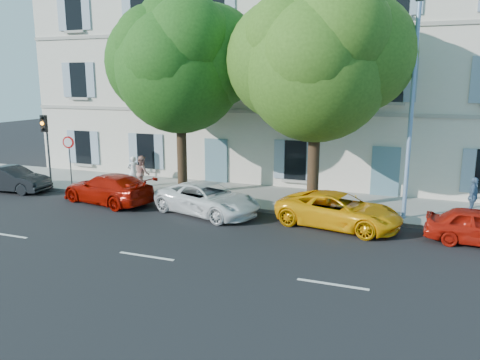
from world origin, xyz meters
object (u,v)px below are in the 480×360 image
at_px(tree_right, 317,68).
at_px(street_lamp, 412,99).
at_px(car_red_coupe, 108,188).
at_px(pedestrian_b, 142,173).
at_px(traffic_light, 46,135).
at_px(pedestrian_c, 473,197).
at_px(road_sign, 69,151).
at_px(pedestrian_a, 133,172).
at_px(car_dark_sedan, 12,179).
at_px(tree_left, 180,69).
at_px(car_white_coupe, 207,199).
at_px(car_yellow_supercar, 339,210).

distance_m(tree_right, street_lamp, 3.87).
bearing_deg(car_red_coupe, pedestrian_b, -176.79).
bearing_deg(traffic_light, pedestrian_c, 4.39).
relative_size(road_sign, pedestrian_a, 1.64).
height_order(pedestrian_a, pedestrian_b, pedestrian_b).
xyz_separation_m(road_sign, pedestrian_c, (18.86, 1.42, -1.09)).
distance_m(traffic_light, road_sign, 1.53).
bearing_deg(car_dark_sedan, pedestrian_b, -75.87).
distance_m(car_dark_sedan, road_sign, 3.25).
bearing_deg(pedestrian_a, tree_left, 130.59).
height_order(car_white_coupe, car_yellow_supercar, car_yellow_supercar).
bearing_deg(pedestrian_b, tree_right, -140.30).
relative_size(car_yellow_supercar, traffic_light, 1.29).
distance_m(car_dark_sedan, traffic_light, 2.81).
distance_m(car_white_coupe, pedestrian_b, 5.24).
bearing_deg(car_red_coupe, street_lamp, 109.36).
bearing_deg(car_dark_sedan, tree_left, -81.26).
bearing_deg(car_red_coupe, car_white_coupe, 102.17).
height_order(car_yellow_supercar, traffic_light, traffic_light).
bearing_deg(pedestrian_c, street_lamp, 130.69).
relative_size(traffic_light, pedestrian_c, 2.27).
relative_size(car_dark_sedan, car_yellow_supercar, 0.82).
distance_m(car_dark_sedan, tree_left, 10.45).
xyz_separation_m(car_dark_sedan, pedestrian_a, (5.57, 2.58, 0.31)).
height_order(tree_right, pedestrian_c, tree_right).
bearing_deg(road_sign, traffic_light, -174.58).
relative_size(car_red_coupe, street_lamp, 0.57).
bearing_deg(tree_left, car_white_coupe, -43.71).
xyz_separation_m(pedestrian_a, pedestrian_c, (15.87, 0.24, 0.01)).
bearing_deg(pedestrian_b, pedestrian_c, -133.33).
relative_size(car_white_coupe, tree_right, 0.52).
bearing_deg(pedestrian_c, traffic_light, 106.59).
xyz_separation_m(car_red_coupe, traffic_light, (-4.73, 1.41, 2.13)).
relative_size(tree_right, pedestrian_c, 5.65).
height_order(tree_left, street_lamp, tree_left).
distance_m(car_yellow_supercar, traffic_light, 15.48).
distance_m(car_dark_sedan, car_yellow_supercar, 16.53).
bearing_deg(car_yellow_supercar, car_red_coupe, 101.39).
height_order(road_sign, pedestrian_c, road_sign).
distance_m(car_red_coupe, road_sign, 3.98).
height_order(car_dark_sedan, tree_right, tree_right).
bearing_deg(pedestrian_b, pedestrian_a, 18.16).
bearing_deg(tree_right, car_red_coupe, -169.98).
bearing_deg(car_red_coupe, car_yellow_supercar, 103.17).
distance_m(street_lamp, pedestrian_b, 13.11).
bearing_deg(traffic_light, tree_left, 6.38).
xyz_separation_m(traffic_light, pedestrian_b, (5.11, 0.92, -1.80)).
relative_size(street_lamp, pedestrian_b, 4.81).
distance_m(street_lamp, pedestrian_a, 13.92).
bearing_deg(traffic_light, car_white_coupe, -8.31).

